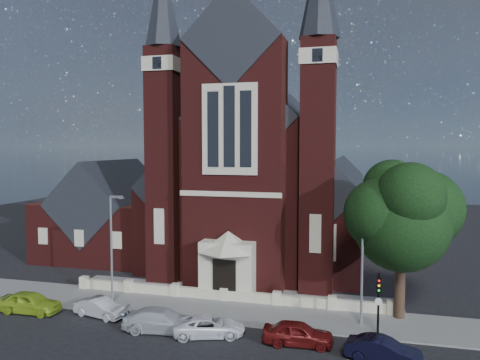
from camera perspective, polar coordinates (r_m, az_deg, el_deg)
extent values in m
plane|color=black|center=(44.38, 1.29, -11.15)|extent=(120.00, 120.00, 0.00)
cube|color=slate|center=(34.71, -2.87, -15.57)|extent=(60.00, 5.00, 0.12)
cube|color=slate|center=(38.34, -1.02, -13.63)|extent=(26.00, 3.00, 0.14)
cube|color=#BBB094|center=(36.52, -1.90, -14.55)|extent=(24.00, 0.40, 0.90)
cube|color=#471412|center=(52.80, 3.80, -0.98)|extent=(10.00, 30.00, 14.00)
cube|color=black|center=(52.64, 3.84, 6.63)|extent=(10.00, 30.20, 10.00)
cube|color=#471412|center=(54.10, -4.26, -4.06)|extent=(5.00, 26.00, 8.00)
cube|color=#471412|center=(51.29, 11.86, -4.59)|extent=(5.00, 26.00, 8.00)
cube|color=black|center=(53.68, -4.28, 0.17)|extent=(5.01, 26.20, 5.01)
cube|color=black|center=(50.84, 11.93, -0.13)|extent=(5.01, 26.20, 5.01)
cube|color=#471412|center=(37.52, -0.63, 1.54)|extent=(8.00, 3.00, 20.00)
cube|color=black|center=(38.39, -0.64, 16.62)|extent=(8.00, 3.20, 8.00)
cube|color=#BBB094|center=(36.01, -1.29, 6.20)|extent=(4.40, 0.15, 7.00)
cube|color=black|center=(35.95, -1.32, 6.53)|extent=(0.90, 0.08, 6.20)
cube|color=#BBB094|center=(36.80, -1.46, -10.83)|extent=(4.20, 2.00, 4.40)
cube|color=black|center=(35.99, -1.93, -12.17)|extent=(1.80, 0.12, 3.20)
cone|color=#BBB094|center=(36.29, -1.46, -7.47)|extent=(4.60, 4.60, 1.60)
cube|color=#471412|center=(40.64, -9.14, 1.68)|extent=(2.60, 2.60, 20.00)
cube|color=#BBB094|center=(41.17, -9.28, 13.59)|extent=(2.80, 2.80, 1.20)
cube|color=#471412|center=(37.35, 9.45, 1.47)|extent=(2.60, 2.60, 20.00)
cube|color=#BBB094|center=(37.92, 9.61, 14.41)|extent=(2.80, 2.80, 1.20)
cube|color=#471412|center=(52.33, -15.30, -5.58)|extent=(12.00, 12.00, 6.00)
cube|color=black|center=(51.92, -15.37, -2.32)|extent=(8.49, 12.20, 8.49)
cylinder|color=black|center=(34.03, 18.91, -11.78)|extent=(0.70, 0.70, 5.00)
sphere|color=black|center=(33.17, 19.08, -5.11)|extent=(6.40, 6.40, 6.40)
sphere|color=black|center=(31.76, 20.05, -1.90)|extent=(4.40, 4.40, 4.40)
cylinder|color=gray|center=(36.31, -15.40, -8.26)|extent=(0.16, 0.16, 8.00)
cube|color=gray|center=(35.43, -14.83, -2.00)|extent=(1.00, 0.15, 0.18)
cube|color=gray|center=(35.24, -14.26, -2.15)|extent=(0.35, 0.22, 0.12)
cylinder|color=gray|center=(31.61, 14.66, -10.10)|extent=(0.16, 0.16, 8.00)
cube|color=gray|center=(30.88, 15.72, -2.90)|extent=(1.00, 0.15, 0.18)
cube|color=gray|center=(30.90, 16.46, -3.06)|extent=(0.35, 0.22, 0.12)
cylinder|color=black|center=(30.75, 16.51, -14.43)|extent=(0.14, 0.14, 4.00)
cube|color=black|center=(30.22, 16.57, -12.18)|extent=(0.28, 0.22, 0.90)
sphere|color=red|center=(30.01, 16.59, -11.70)|extent=(0.14, 0.14, 0.14)
sphere|color=#CC8C0C|center=(30.09, 16.58, -12.25)|extent=(0.14, 0.14, 0.14)
sphere|color=#0C9919|center=(30.18, 16.57, -12.79)|extent=(0.14, 0.14, 0.14)
imported|color=#94B724|center=(37.00, -24.25, -13.44)|extent=(4.47, 1.87, 1.51)
imported|color=#B1B5B9|center=(34.61, -16.67, -14.70)|extent=(4.01, 2.10, 1.26)
imported|color=#B9BDC2|center=(31.20, -9.54, -16.53)|extent=(5.16, 2.58, 1.44)
imported|color=white|center=(30.26, -3.79, -17.36)|extent=(4.86, 3.34, 1.23)
imported|color=#621110|center=(29.15, 7.09, -18.05)|extent=(4.24, 1.88, 1.42)
imported|color=black|center=(28.03, 17.07, -19.24)|extent=(4.22, 2.18, 1.32)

